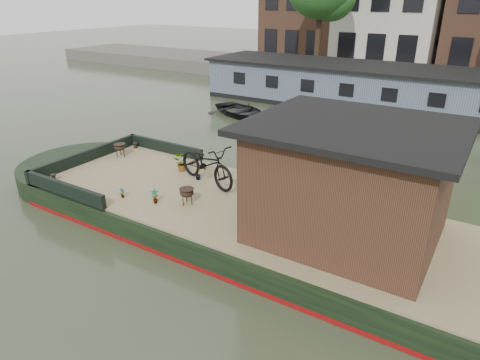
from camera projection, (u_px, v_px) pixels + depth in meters
The scene contains 18 objects.
ground at pixel (255, 232), 10.41m from camera, with size 120.00×120.00×0.00m, color #2B3220.
houseboat_hull at pixel (210, 209), 10.95m from camera, with size 14.01×4.02×0.60m.
houseboat_deck at pixel (255, 210), 10.16m from camera, with size 11.80×3.80×0.05m, color #8A7C55.
bow_bulwark at pixel (106, 161), 12.55m from camera, with size 3.00×4.00×0.35m.
cabin at pixel (350, 181), 8.59m from camera, with size 4.00×3.50×2.42m.
bicycle at pixel (207, 164), 11.33m from camera, with size 0.74×2.13×1.12m, color black.
potted_plant_a at pixel (155, 196), 10.35m from camera, with size 0.20×0.13×0.37m, color #9D4B2D.
potted_plant_b at pixel (198, 174), 11.70m from camera, with size 0.18×0.15×0.33m, color brown.
potted_plant_c at pixel (181, 163), 12.25m from camera, with size 0.42×0.36×0.47m, color brown.
potted_plant_d at pixel (287, 181), 10.93m from camera, with size 0.32×0.32×0.58m, color maroon.
potted_plant_e at pixel (122, 193), 10.65m from camera, with size 0.14×0.09×0.27m, color #A95C31.
brazier_front at pixel (187, 196), 10.30m from camera, with size 0.38×0.38×0.41m, color black, non-canonical shape.
brazier_rear at pixel (120, 150), 13.37m from camera, with size 0.39×0.39×0.42m, color black, non-canonical shape.
bollard_port at pixel (135, 145), 14.17m from camera, with size 0.15×0.15×0.17m, color black.
bollard_stbd at pixel (54, 178), 11.65m from camera, with size 0.16×0.16×0.18m, color black.
dinghy at pixel (241, 108), 20.44m from camera, with size 2.45×3.43×0.71m, color black.
far_houseboat at pixel (399, 92), 20.90m from camera, with size 20.40×4.40×2.11m.
quay at pixel (424, 82), 26.16m from camera, with size 60.00×6.00×0.90m, color #47443F.
Camera 1 is at (4.51, -7.85, 5.30)m, focal length 32.00 mm.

